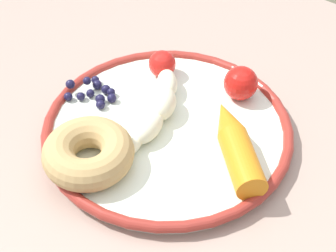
# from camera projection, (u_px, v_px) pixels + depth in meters

# --- Properties ---
(dining_table) EXTENTS (1.16, 0.77, 0.75)m
(dining_table) POSITION_uv_depth(u_px,v_px,m) (173.00, 189.00, 0.64)
(dining_table) COLOR tan
(dining_table) RESTS_ON ground_plane
(plate) EXTENTS (0.28, 0.28, 0.02)m
(plate) POSITION_uv_depth(u_px,v_px,m) (168.00, 128.00, 0.57)
(plate) COLOR white
(plate) RESTS_ON dining_table
(banana) EXTENTS (0.10, 0.19, 0.03)m
(banana) POSITION_uv_depth(u_px,v_px,m) (156.00, 105.00, 0.58)
(banana) COLOR beige
(banana) RESTS_ON plate
(carrot_orange) EXTENTS (0.12, 0.11, 0.03)m
(carrot_orange) POSITION_uv_depth(u_px,v_px,m) (235.00, 143.00, 0.53)
(carrot_orange) COLOR orange
(carrot_orange) RESTS_ON plate
(donut) EXTENTS (0.13, 0.13, 0.03)m
(donut) POSITION_uv_depth(u_px,v_px,m) (88.00, 153.00, 0.52)
(donut) COLOR tan
(donut) RESTS_ON plate
(blueberry_pile) EXTENTS (0.06, 0.05, 0.02)m
(blueberry_pile) POSITION_uv_depth(u_px,v_px,m) (94.00, 92.00, 0.60)
(blueberry_pile) COLOR #191638
(blueberry_pile) RESTS_ON plate
(tomato_near) EXTENTS (0.04, 0.04, 0.04)m
(tomato_near) POSITION_uv_depth(u_px,v_px,m) (241.00, 83.00, 0.59)
(tomato_near) COLOR red
(tomato_near) RESTS_ON plate
(tomato_mid) EXTENTS (0.03, 0.03, 0.03)m
(tomato_mid) POSITION_uv_depth(u_px,v_px,m) (162.00, 64.00, 0.62)
(tomato_mid) COLOR red
(tomato_mid) RESTS_ON plate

